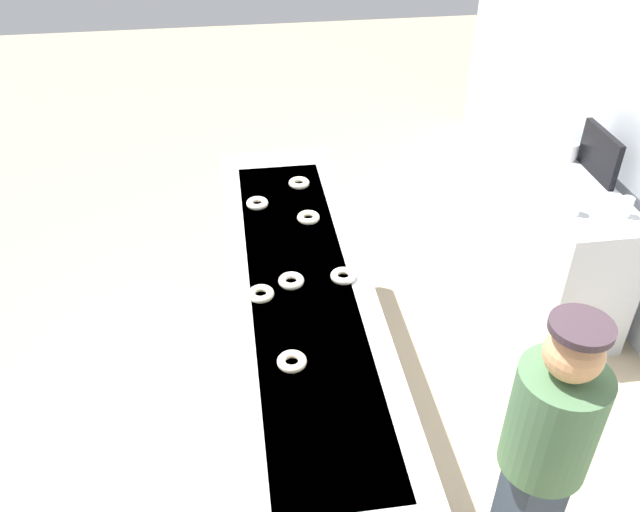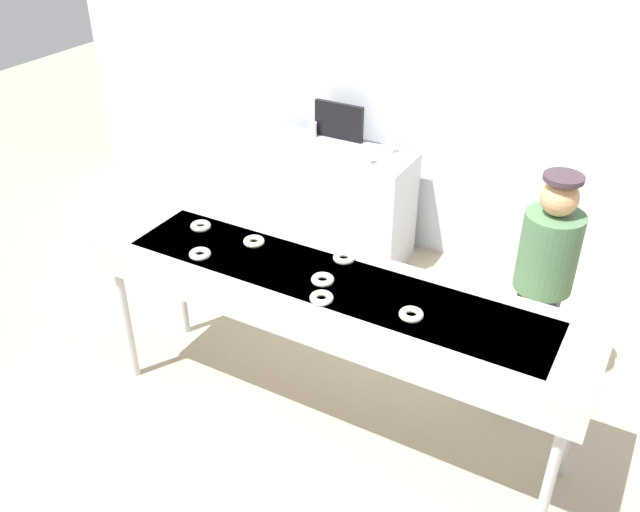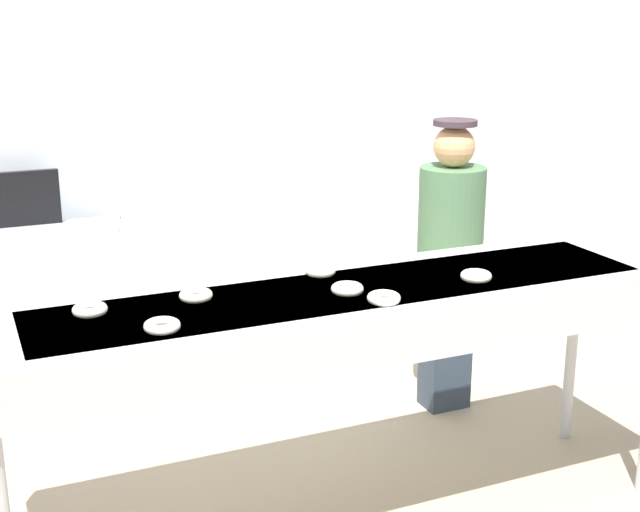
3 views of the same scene
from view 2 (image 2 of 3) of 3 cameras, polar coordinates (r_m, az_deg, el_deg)
ground_plane at (r=4.57m, az=0.80°, el=-13.23°), size 16.00×16.00×0.00m
back_wall at (r=5.68m, az=12.61°, el=13.34°), size 8.00×0.12×3.01m
fryer_conveyor at (r=3.94m, az=0.91°, el=-3.17°), size 2.96×0.71×1.08m
sugar_donut_0 at (r=4.05m, az=1.99°, el=-0.15°), size 0.18×0.18×0.04m
sugar_donut_1 at (r=3.86m, az=0.22°, el=-1.95°), size 0.18×0.18×0.04m
sugar_donut_2 at (r=4.44m, az=-9.78°, el=2.45°), size 0.16×0.16×0.04m
sugar_donut_3 at (r=4.15m, az=-9.84°, el=0.17°), size 0.17×0.17×0.04m
sugar_donut_4 at (r=3.62m, az=7.50°, el=-4.78°), size 0.13×0.13×0.04m
sugar_donut_5 at (r=4.23m, az=-5.46°, el=1.20°), size 0.13×0.13×0.04m
sugar_donut_6 at (r=3.71m, az=0.13°, el=-3.46°), size 0.13×0.13×0.04m
worker_baker at (r=4.40m, az=17.88°, el=-1.75°), size 0.35×0.35×1.60m
prep_counter at (r=6.06m, az=0.51°, el=4.79°), size 1.50×0.53×0.96m
paper_cup_0 at (r=5.76m, az=5.76°, el=9.02°), size 0.07×0.07×0.12m
paper_cup_1 at (r=5.54m, az=3.88°, el=8.15°), size 0.07×0.07×0.12m
paper_cup_2 at (r=6.06m, az=-0.60°, el=10.38°), size 0.07×0.07×0.12m
menu_display at (r=5.98m, az=1.56°, el=11.03°), size 0.45×0.04×0.31m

